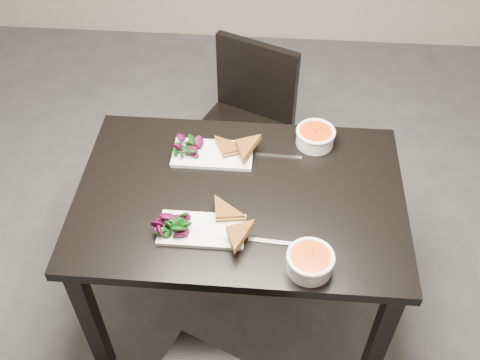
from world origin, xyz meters
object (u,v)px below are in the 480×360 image
(soup_bowl_far, at_px, (315,136))
(soup_bowl_near, at_px, (310,261))
(plate_far, at_px, (213,154))
(table, at_px, (240,211))
(plate_near, at_px, (202,230))
(chair_far, at_px, (246,119))

(soup_bowl_far, bearing_deg, soup_bowl_near, -92.52)
(plate_far, bearing_deg, table, -57.29)
(plate_near, bearing_deg, soup_bowl_far, 50.72)
(chair_far, bearing_deg, soup_bowl_far, -32.30)
(plate_near, bearing_deg, soup_bowl_near, -18.77)
(plate_far, relative_size, soup_bowl_far, 1.99)
(plate_near, relative_size, soup_bowl_near, 1.89)
(soup_bowl_near, relative_size, plate_far, 0.50)
(plate_far, bearing_deg, soup_bowl_near, -53.44)
(soup_bowl_far, bearing_deg, plate_far, -165.42)
(plate_near, height_order, soup_bowl_near, soup_bowl_near)
(plate_near, xyz_separation_m, plate_far, (-0.01, 0.38, 0.00))
(plate_near, xyz_separation_m, soup_bowl_far, (0.39, 0.48, 0.03))
(table, relative_size, chair_far, 1.41)
(plate_near, relative_size, soup_bowl_far, 1.89)
(table, bearing_deg, chair_far, 92.34)
(table, height_order, plate_far, plate_far)
(plate_far, height_order, soup_bowl_far, soup_bowl_far)
(plate_near, bearing_deg, chair_far, 84.69)
(chair_far, relative_size, soup_bowl_far, 5.46)
(soup_bowl_near, bearing_deg, table, 128.73)
(table, distance_m, soup_bowl_near, 0.42)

